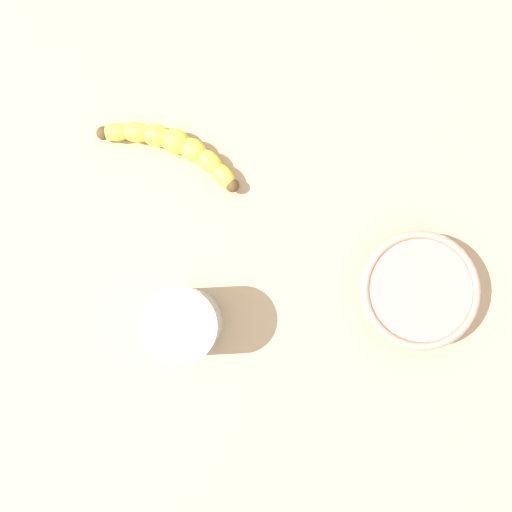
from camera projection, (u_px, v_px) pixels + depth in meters
wooden_tabletop at (192, 276)px, 73.27cm from camera, size 120.00×120.00×3.00cm
banana at (173, 147)px, 71.38cm from camera, size 10.77×19.12×3.41cm
smoothie_glass at (184, 324)px, 66.56cm from camera, size 9.18×9.18×10.18cm
ceramic_bowl at (416, 290)px, 68.47cm from camera, size 15.43×15.43×5.32cm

